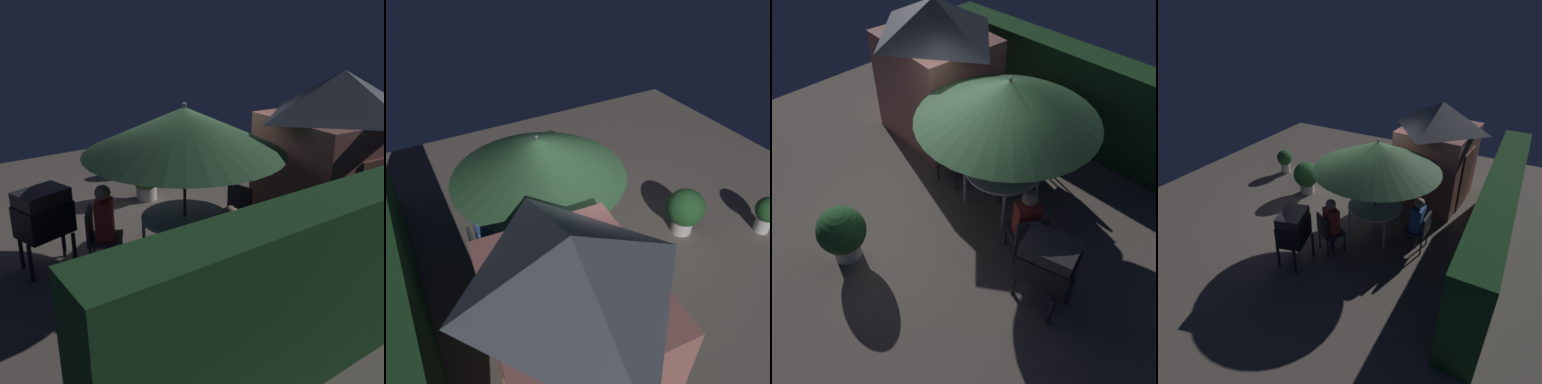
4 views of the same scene
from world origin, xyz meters
TOP-DOWN VIEW (x-y plane):
  - ground_plane at (0.00, 0.00)m, footprint 11.00×11.00m
  - hedge_backdrop at (0.00, 3.50)m, footprint 6.13×0.62m
  - garden_shed at (-1.85, 1.74)m, footprint 2.21×1.94m
  - patio_table at (0.47, 1.06)m, footprint 1.23×1.23m
  - patio_umbrella at (0.47, 1.06)m, footprint 2.72×2.72m
  - bbq_grill at (2.12, 0.04)m, footprint 0.81×0.67m
  - chair_near_shed at (1.50, 0.45)m, footprint 0.63×0.63m
  - chair_far_side at (0.49, 2.15)m, footprint 0.47×0.47m
  - chair_toward_hedge at (-0.60, 0.88)m, footprint 0.54×0.53m
  - potted_plant_by_shed at (-1.11, -2.82)m, footprint 0.48×0.48m
  - potted_plant_by_grill at (-0.36, -1.45)m, footprint 0.71×0.71m
  - person_in_red at (1.43, 0.49)m, footprint 0.38×0.41m
  - person_in_blue at (0.49, 2.07)m, footprint 0.34×0.25m

SIDE VIEW (x-z plane):
  - ground_plane at x=0.00m, z-range 0.00..0.00m
  - potted_plant_by_shed at x=-1.11m, z-range 0.07..0.83m
  - chair_near_shed at x=1.50m, z-range 0.07..0.97m
  - chair_far_side at x=0.49m, z-range 0.07..0.97m
  - chair_toward_hedge at x=-0.60m, z-range 0.07..0.97m
  - potted_plant_by_grill at x=-0.36m, z-range 0.06..1.00m
  - patio_table at x=0.47m, z-range 0.32..1.09m
  - person_in_red at x=1.43m, z-range 0.15..1.41m
  - person_in_blue at x=0.49m, z-range 0.15..1.41m
  - bbq_grill at x=2.12m, z-range 0.25..1.45m
  - hedge_backdrop at x=0.00m, z-range 0.00..1.83m
  - garden_shed at x=-1.85m, z-range 0.03..2.70m
  - patio_umbrella at x=0.47m, z-range 0.81..3.17m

